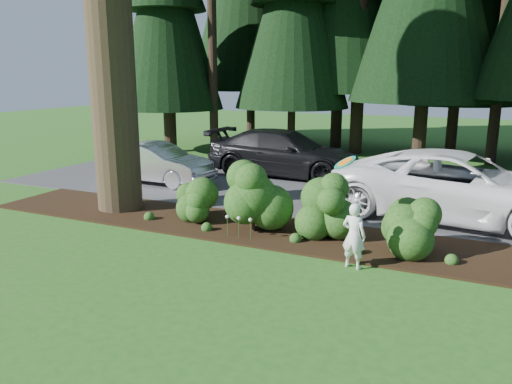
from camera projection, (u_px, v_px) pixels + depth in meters
ground at (196, 279)px, 9.45m from camera, size 80.00×80.00×0.00m
mulch_bed at (265, 230)px, 12.32m from camera, size 16.00×2.50×0.05m
driveway at (318, 194)px, 16.07m from camera, size 22.00×6.00×0.03m
shrub_row at (293, 204)px, 11.72m from camera, size 6.53×1.60×1.61m
lily_cluster at (239, 219)px, 11.58m from camera, size 0.69×0.09×0.57m
car_silver_wagon at (156, 163)px, 17.55m from camera, size 4.27×1.60×1.39m
car_white_suv at (459, 186)px, 12.99m from camera, size 6.77×3.77×1.79m
car_dark_suv at (284, 153)px, 18.76m from camera, size 5.91×2.44×1.71m
child at (354, 236)px, 9.85m from camera, size 0.54×0.40×1.34m
frisbee at (345, 162)px, 10.00m from camera, size 0.49×0.47×0.34m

